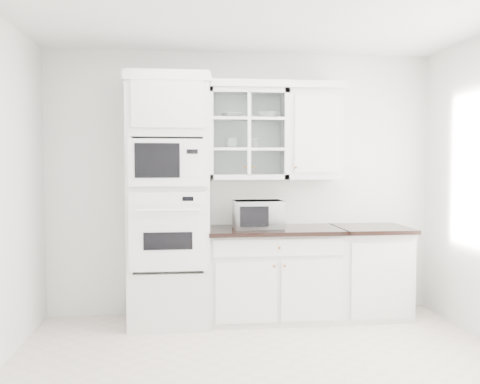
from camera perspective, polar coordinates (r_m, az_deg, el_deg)
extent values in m
cube|color=beige|center=(3.88, 3.31, -20.36)|extent=(4.00, 3.50, 0.01)
cube|color=white|center=(5.29, 0.29, 0.96)|extent=(4.00, 0.02, 2.70)
cube|color=silver|center=(4.95, -7.97, -0.96)|extent=(0.76, 0.65, 2.40)
cube|color=white|center=(4.64, -8.08, -4.46)|extent=(0.70, 0.03, 0.72)
cube|color=black|center=(4.64, -8.08, -5.47)|extent=(0.44, 0.01, 0.16)
cube|color=white|center=(4.60, -8.14, 3.28)|extent=(0.70, 0.03, 0.43)
cube|color=black|center=(4.59, -9.27, 3.52)|extent=(0.40, 0.01, 0.31)
cube|color=silver|center=(5.16, 3.78, -9.31)|extent=(1.30, 0.60, 0.88)
cube|color=black|center=(5.04, 3.87, -4.29)|extent=(1.32, 0.67, 0.04)
cube|color=silver|center=(5.41, 14.39, -8.80)|extent=(0.70, 0.60, 0.88)
cube|color=black|center=(5.31, 14.59, -4.01)|extent=(0.72, 0.67, 0.04)
cube|color=silver|center=(5.14, 0.82, 6.47)|extent=(0.80, 0.33, 0.90)
cube|color=silver|center=(5.13, 0.81, 4.80)|extent=(0.74, 0.29, 0.02)
cube|color=silver|center=(5.15, 0.82, 8.14)|extent=(0.74, 0.29, 0.02)
cube|color=silver|center=(5.26, 8.18, 6.36)|extent=(0.55, 0.33, 0.90)
cube|color=white|center=(5.15, -0.33, 11.89)|extent=(2.14, 0.38, 0.07)
imported|color=white|center=(5.01, 2.02, -2.52)|extent=(0.49, 0.41, 0.27)
imported|color=white|center=(5.13, -0.91, 8.56)|extent=(0.27, 0.27, 0.05)
imported|color=white|center=(5.17, 3.15, 8.59)|extent=(0.23, 0.23, 0.07)
imported|color=white|center=(5.13, -0.93, 5.49)|extent=(0.16, 0.16, 0.10)
imported|color=white|center=(5.15, 1.62, 5.46)|extent=(0.11, 0.11, 0.10)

